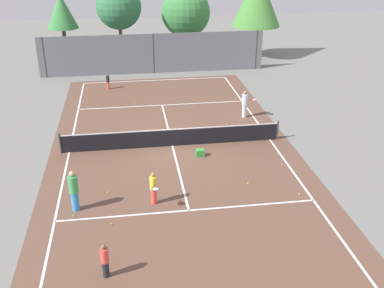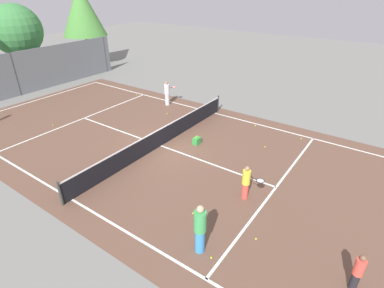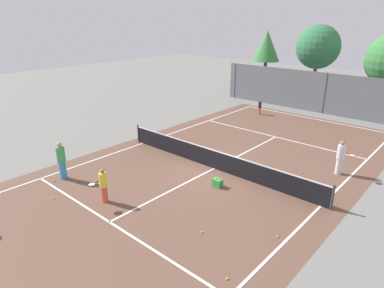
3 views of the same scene
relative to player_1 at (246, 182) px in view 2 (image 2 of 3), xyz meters
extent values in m
plane|color=slate|center=(1.40, 5.62, -0.77)|extent=(80.00, 80.00, 0.00)
cube|color=brown|center=(1.40, 5.62, -0.77)|extent=(13.00, 25.00, 0.00)
cube|color=white|center=(-4.10, 5.62, -0.77)|extent=(0.10, 24.00, 0.01)
cube|color=white|center=(6.90, 5.62, -0.77)|extent=(0.10, 24.00, 0.01)
cube|color=white|center=(1.40, 17.62, -0.77)|extent=(11.00, 0.10, 0.01)
cube|color=white|center=(1.40, -0.78, -0.77)|extent=(11.00, 0.10, 0.01)
cube|color=white|center=(1.40, 12.02, -0.77)|extent=(11.00, 0.10, 0.01)
cube|color=white|center=(1.40, 5.62, -0.77)|extent=(0.10, 12.80, 0.01)
cylinder|color=#333833|center=(-4.50, 5.62, -0.22)|extent=(0.10, 0.10, 1.10)
cylinder|color=#333833|center=(7.30, 5.62, -0.22)|extent=(0.10, 0.10, 1.10)
cube|color=black|center=(1.40, 5.62, -0.30)|extent=(11.80, 0.03, 0.95)
cube|color=white|center=(1.40, 5.62, 0.20)|extent=(11.80, 0.04, 0.05)
cube|color=slate|center=(1.40, 19.62, 0.83)|extent=(18.00, 0.06, 3.20)
cylinder|color=#3F4447|center=(1.40, 19.62, 0.83)|extent=(0.12, 0.12, 3.20)
cylinder|color=#3F4447|center=(9.90, 19.62, 0.83)|extent=(0.12, 0.12, 3.20)
cylinder|color=brown|center=(4.71, 24.53, 0.39)|extent=(0.36, 0.36, 2.33)
sphere|color=#3D8442|center=(4.71, 24.53, 3.19)|extent=(4.34, 4.34, 4.34)
cylinder|color=brown|center=(10.79, 23.24, 0.66)|extent=(0.32, 0.32, 2.87)
cone|color=#4C8E3D|center=(10.79, 23.24, 4.46)|extent=(4.26, 4.26, 4.74)
cylinder|color=#E54C3F|center=(0.00, 0.02, -0.43)|extent=(0.26, 0.26, 0.70)
cylinder|color=yellow|center=(0.00, 0.02, 0.23)|extent=(0.32, 0.32, 0.61)
sphere|color=#A37556|center=(0.00, 0.02, 0.63)|extent=(0.19, 0.19, 0.19)
cylinder|color=black|center=(0.02, -0.29, 0.26)|extent=(0.05, 0.20, 0.03)
torus|color=black|center=(0.04, -0.54, 0.26)|extent=(0.35, 0.35, 0.03)
cylinder|color=silver|center=(0.04, -0.54, 0.26)|extent=(0.30, 0.30, 0.00)
cylinder|color=silver|center=(6.32, 9.17, -0.38)|extent=(0.29, 0.29, 0.80)
cylinder|color=silver|center=(6.32, 9.17, 0.37)|extent=(0.37, 0.37, 0.70)
sphere|color=#A37556|center=(6.32, 9.17, 0.83)|extent=(0.22, 0.22, 0.22)
cylinder|color=black|center=(6.63, 9.07, 0.40)|extent=(0.20, 0.09, 0.03)
torus|color=red|center=(6.87, 8.98, 0.40)|extent=(0.42, 0.42, 0.03)
cylinder|color=silver|center=(6.87, 8.98, 0.40)|extent=(0.35, 0.35, 0.00)
cylinder|color=#388CD8|center=(-3.30, -0.01, -0.35)|extent=(0.32, 0.32, 0.86)
cylinder|color=#3FA559|center=(-3.30, -0.01, 0.46)|extent=(0.39, 0.39, 0.75)
sphere|color=tan|center=(-3.30, -0.01, 0.95)|extent=(0.23, 0.23, 0.23)
cylinder|color=#232328|center=(-1.95, -4.34, -0.47)|extent=(0.22, 0.22, 0.61)
cylinder|color=#E54C3F|center=(-1.95, -4.34, 0.10)|extent=(0.28, 0.28, 0.54)
sphere|color=brown|center=(-1.95, -4.34, 0.46)|extent=(0.17, 0.17, 0.17)
cube|color=green|center=(2.69, 4.20, -0.59)|extent=(0.43, 0.30, 0.36)
sphere|color=#CCE533|center=(2.61, 4.20, -0.38)|extent=(0.07, 0.07, 0.07)
sphere|color=#CCE533|center=(2.78, 4.24, -0.38)|extent=(0.07, 0.07, 0.07)
sphere|color=#CCE533|center=(-0.42, 12.62, -0.74)|extent=(0.07, 0.07, 0.07)
sphere|color=#CCE533|center=(-1.82, -1.32, -0.74)|extent=(0.07, 0.07, 0.07)
sphere|color=#CCE533|center=(4.43, 1.02, -0.74)|extent=(0.07, 0.07, 0.07)
sphere|color=#CCE533|center=(-2.00, 1.16, -0.74)|extent=(0.07, 0.07, 0.07)
sphere|color=#CCE533|center=(1.21, 0.48, -0.74)|extent=(0.07, 0.07, 0.07)
sphere|color=#CCE533|center=(6.46, -0.25, -0.74)|extent=(0.07, 0.07, 0.07)
sphere|color=#CCE533|center=(-3.36, -0.50, -0.74)|extent=(0.07, 0.07, 0.07)
sphere|color=#CCE533|center=(6.58, 2.56, -0.74)|extent=(0.07, 0.07, 0.07)
sphere|color=#CCE533|center=(4.96, 8.11, -0.74)|extent=(0.07, 0.07, 0.07)
sphere|color=#CCE533|center=(6.50, 12.36, -0.74)|extent=(0.07, 0.07, 0.07)
camera|label=1|loc=(-0.85, -16.92, 10.02)|focal=43.05mm
camera|label=2|loc=(-9.19, -3.85, 6.96)|focal=28.31mm
camera|label=3|loc=(10.89, -6.81, 6.46)|focal=31.57mm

